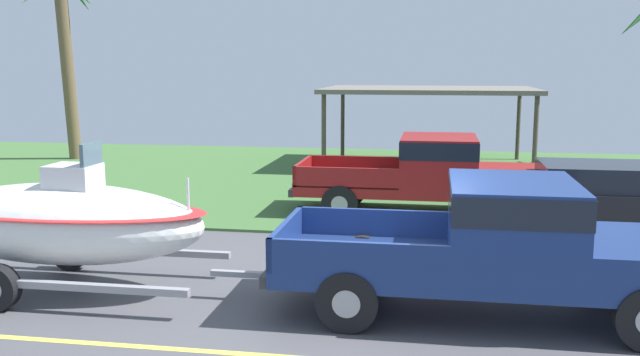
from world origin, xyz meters
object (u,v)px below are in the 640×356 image
boat_on_trailer (61,222)px  parked_pickup_background (437,172)px  pickup_truck_towing (509,241)px  parked_sedan_near (613,199)px  palm_tree_near_left (63,18)px  carport_awning (429,92)px

boat_on_trailer → parked_pickup_background: bearing=48.0°
pickup_truck_towing → parked_sedan_near: 5.92m
boat_on_trailer → parked_sedan_near: (9.08, 5.31, -0.37)m
boat_on_trailer → palm_tree_near_left: size_ratio=0.83×
carport_awning → palm_tree_near_left: size_ratio=0.98×
parked_sedan_near → palm_tree_near_left: size_ratio=0.66×
boat_on_trailer → carport_awning: 14.67m
boat_on_trailer → parked_sedan_near: size_ratio=1.26×
pickup_truck_towing → parked_sedan_near: pickup_truck_towing is taller
boat_on_trailer → carport_awning: carport_awning is taller
parked_sedan_near → boat_on_trailer: bearing=-149.7°
boat_on_trailer → parked_pickup_background: boat_on_trailer is taller
pickup_truck_towing → palm_tree_near_left: 19.38m
carport_awning → palm_tree_near_left: (-12.45, -0.48, 2.45)m
boat_on_trailer → palm_tree_near_left: bearing=118.7°
parked_pickup_background → parked_sedan_near: size_ratio=1.26×
parked_sedan_near → carport_awning: bearing=114.8°
parked_pickup_background → palm_tree_near_left: bearing=151.3°
parked_sedan_near → palm_tree_near_left: 18.57m
palm_tree_near_left → pickup_truck_towing: bearing=-43.8°
pickup_truck_towing → parked_sedan_near: size_ratio=1.26×
boat_on_trailer → carport_awning: bearing=69.0°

